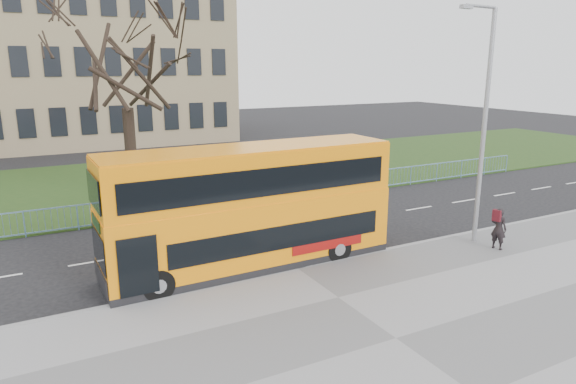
# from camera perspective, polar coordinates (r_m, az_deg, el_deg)

# --- Properties ---
(ground) EXTENTS (120.00, 120.00, 0.00)m
(ground) POSITION_cam_1_polar(r_m,az_deg,el_deg) (18.81, -1.35, -7.14)
(ground) COLOR black
(ground) RESTS_ON ground
(pavement) EXTENTS (80.00, 10.50, 0.12)m
(pavement) POSITION_cam_1_polar(r_m,az_deg,el_deg) (13.65, 11.89, -15.82)
(pavement) COLOR slate
(pavement) RESTS_ON ground
(kerb) EXTENTS (80.00, 0.20, 0.14)m
(kerb) POSITION_cam_1_polar(r_m,az_deg,el_deg) (17.51, 0.93, -8.54)
(kerb) COLOR gray
(kerb) RESTS_ON ground
(grass_verge) EXTENTS (80.00, 15.40, 0.08)m
(grass_verge) POSITION_cam_1_polar(r_m,az_deg,el_deg) (31.74, -12.93, 1.36)
(grass_verge) COLOR #1E3B15
(grass_verge) RESTS_ON ground
(guard_railing) EXTENTS (40.00, 0.12, 1.10)m
(guard_railing) POSITION_cam_1_polar(r_m,az_deg,el_deg) (24.45, -8.27, -0.93)
(guard_railing) COLOR #6896BA
(guard_railing) RESTS_ON ground
(bare_tree) EXTENTS (7.78, 7.78, 11.12)m
(bare_tree) POSITION_cam_1_polar(r_m,az_deg,el_deg) (26.19, -17.54, 10.85)
(bare_tree) COLOR black
(bare_tree) RESTS_ON grass_verge
(civic_building) EXTENTS (30.00, 15.00, 14.00)m
(civic_building) POSITION_cam_1_polar(r_m,az_deg,el_deg) (50.80, -25.31, 12.92)
(civic_building) COLOR #8E795A
(civic_building) RESTS_ON ground
(yellow_bus) EXTENTS (9.86, 2.51, 4.12)m
(yellow_bus) POSITION_cam_1_polar(r_m,az_deg,el_deg) (17.20, -4.13, -1.46)
(yellow_bus) COLOR orange
(yellow_bus) RESTS_ON ground
(pedestrian) EXTENTS (0.52, 0.66, 1.57)m
(pedestrian) POSITION_cam_1_polar(r_m,az_deg,el_deg) (20.47, 22.36, -3.78)
(pedestrian) COLOR black
(pedestrian) RESTS_ON pavement
(street_lamp) EXTENTS (1.83, 0.32, 8.64)m
(street_lamp) POSITION_cam_1_polar(r_m,az_deg,el_deg) (20.20, 20.85, 7.61)
(street_lamp) COLOR #93959B
(street_lamp) RESTS_ON pavement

